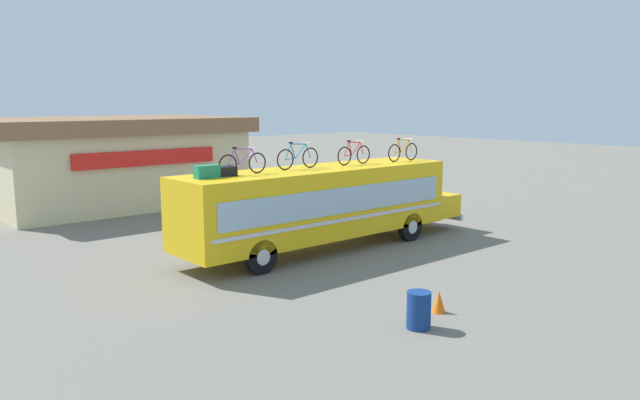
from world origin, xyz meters
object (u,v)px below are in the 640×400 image
(rooftop_bicycle_3, at_px, (354,154))
(rooftop_bicycle_4, at_px, (403,151))
(luggage_bag_1, at_px, (207,172))
(traffic_cone, at_px, (439,302))
(rooftop_bicycle_1, at_px, (243,163))
(rooftop_bicycle_2, at_px, (298,158))
(luggage_bag_2, at_px, (224,171))
(trash_bin, at_px, (419,310))
(bus, at_px, (324,202))

(rooftop_bicycle_3, distance_m, rooftop_bicycle_4, 2.34)
(luggage_bag_1, relative_size, traffic_cone, 1.37)
(rooftop_bicycle_3, bearing_deg, luggage_bag_1, -179.60)
(rooftop_bicycle_1, relative_size, traffic_cone, 3.24)
(rooftop_bicycle_2, distance_m, rooftop_bicycle_4, 4.81)
(luggage_bag_2, bearing_deg, rooftop_bicycle_2, 1.20)
(rooftop_bicycle_1, relative_size, trash_bin, 2.03)
(rooftop_bicycle_1, relative_size, rooftop_bicycle_2, 0.99)
(rooftop_bicycle_3, bearing_deg, bus, -177.26)
(luggage_bag_1, height_order, luggage_bag_2, luggage_bag_1)
(traffic_cone, bearing_deg, rooftop_bicycle_4, 47.30)
(luggage_bag_1, xyz_separation_m, luggage_bag_2, (0.70, 0.16, -0.05))
(rooftop_bicycle_2, height_order, rooftop_bicycle_4, rooftop_bicycle_2)
(rooftop_bicycle_1, height_order, traffic_cone, rooftop_bicycle_1)
(luggage_bag_2, xyz_separation_m, trash_bin, (0.45, -7.37, -2.60))
(luggage_bag_2, height_order, rooftop_bicycle_1, rooftop_bicycle_1)
(rooftop_bicycle_3, relative_size, rooftop_bicycle_4, 0.98)
(bus, height_order, rooftop_bicycle_2, rooftop_bicycle_2)
(rooftop_bicycle_3, bearing_deg, rooftop_bicycle_2, 175.75)
(rooftop_bicycle_4, relative_size, traffic_cone, 3.04)
(rooftop_bicycle_2, bearing_deg, rooftop_bicycle_3, -4.25)
(trash_bin, bearing_deg, rooftop_bicycle_2, 71.34)
(rooftop_bicycle_3, height_order, traffic_cone, rooftop_bicycle_3)
(bus, xyz_separation_m, trash_bin, (-3.46, -7.18, -1.24))
(luggage_bag_2, distance_m, rooftop_bicycle_3, 5.43)
(luggage_bag_2, bearing_deg, bus, -2.83)
(rooftop_bicycle_1, height_order, trash_bin, rooftop_bicycle_1)
(luggage_bag_1, height_order, rooftop_bicycle_3, rooftop_bicycle_3)
(rooftop_bicycle_1, height_order, rooftop_bicycle_3, rooftop_bicycle_3)
(rooftop_bicycle_4, bearing_deg, rooftop_bicycle_3, 172.80)
(luggage_bag_2, height_order, rooftop_bicycle_4, rooftop_bicycle_4)
(traffic_cone, bearing_deg, trash_bin, -162.89)
(rooftop_bicycle_1, bearing_deg, trash_bin, -91.49)
(rooftop_bicycle_2, distance_m, rooftop_bicycle_3, 2.47)
(luggage_bag_2, relative_size, trash_bin, 0.75)
(bus, relative_size, rooftop_bicycle_2, 6.74)
(trash_bin, bearing_deg, luggage_bag_2, 93.51)
(luggage_bag_1, bearing_deg, trash_bin, -80.96)
(rooftop_bicycle_4, relative_size, trash_bin, 1.91)
(rooftop_bicycle_2, height_order, trash_bin, rooftop_bicycle_2)
(bus, height_order, luggage_bag_2, luggage_bag_2)
(rooftop_bicycle_3, height_order, rooftop_bicycle_4, rooftop_bicycle_4)
(trash_bin, bearing_deg, bus, 64.27)
(rooftop_bicycle_2, distance_m, trash_bin, 8.34)
(luggage_bag_1, distance_m, rooftop_bicycle_3, 6.12)
(rooftop_bicycle_3, relative_size, traffic_cone, 2.98)
(rooftop_bicycle_4, height_order, trash_bin, rooftop_bicycle_4)
(rooftop_bicycle_1, xyz_separation_m, rooftop_bicycle_2, (2.32, 0.13, 0.02))
(rooftop_bicycle_4, bearing_deg, luggage_bag_1, 178.29)
(bus, xyz_separation_m, luggage_bag_1, (-4.61, 0.03, 1.41))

